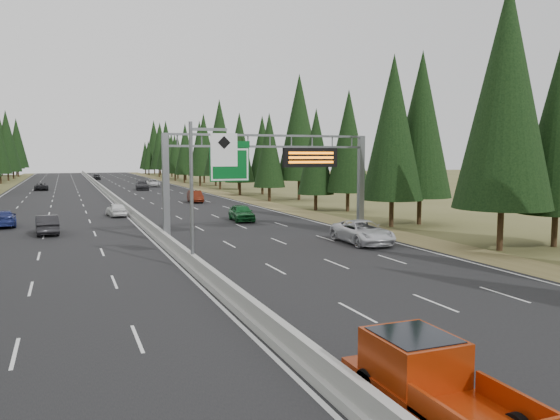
% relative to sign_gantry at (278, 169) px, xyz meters
% --- Properties ---
extents(road, '(32.00, 260.00, 0.08)m').
position_rel_sign_gantry_xyz_m(road, '(-8.92, 45.12, -5.23)').
color(road, black).
rests_on(road, ground).
extents(shoulder_right, '(3.60, 260.00, 0.06)m').
position_rel_sign_gantry_xyz_m(shoulder_right, '(8.88, 45.12, -5.24)').
color(shoulder_right, olive).
rests_on(shoulder_right, ground).
extents(median_barrier, '(0.70, 260.00, 0.85)m').
position_rel_sign_gantry_xyz_m(median_barrier, '(-8.92, 45.12, -4.85)').
color(median_barrier, gray).
rests_on(median_barrier, road).
extents(sign_gantry, '(16.75, 0.98, 7.80)m').
position_rel_sign_gantry_xyz_m(sign_gantry, '(0.00, 0.00, 0.00)').
color(sign_gantry, slate).
rests_on(sign_gantry, road).
extents(hov_sign_pole, '(2.80, 0.50, 8.00)m').
position_rel_sign_gantry_xyz_m(hov_sign_pole, '(-8.33, -9.92, -0.54)').
color(hov_sign_pole, slate).
rests_on(hov_sign_pole, road).
extents(tree_row_right, '(10.88, 240.57, 18.71)m').
position_rel_sign_gantry_xyz_m(tree_row_right, '(13.20, 33.70, 3.73)').
color(tree_row_right, black).
rests_on(tree_row_right, ground).
extents(silver_minivan, '(2.90, 5.96, 1.63)m').
position_rel_sign_gantry_xyz_m(silver_minivan, '(4.22, -5.54, -4.37)').
color(silver_minivan, silver).
rests_on(silver_minivan, road).
extents(red_pickup, '(1.98, 5.55, 1.81)m').
position_rel_sign_gantry_xyz_m(red_pickup, '(-7.42, -28.43, -4.19)').
color(red_pickup, black).
rests_on(red_pickup, road).
extents(car_ahead_green, '(2.21, 4.76, 1.58)m').
position_rel_sign_gantry_xyz_m(car_ahead_green, '(0.33, 10.48, -4.40)').
color(car_ahead_green, '#145725').
rests_on(car_ahead_green, road).
extents(car_ahead_dkred, '(2.01, 4.86, 1.56)m').
position_rel_sign_gantry_xyz_m(car_ahead_dkred, '(0.91, 32.75, -4.41)').
color(car_ahead_dkred, '#50180B').
rests_on(car_ahead_dkred, road).
extents(car_ahead_dkgrey, '(2.80, 5.83, 1.64)m').
position_rel_sign_gantry_xyz_m(car_ahead_dkgrey, '(-2.03, 63.05, -4.37)').
color(car_ahead_dkgrey, black).
rests_on(car_ahead_dkgrey, road).
extents(car_ahead_white, '(2.69, 5.51, 1.51)m').
position_rel_sign_gantry_xyz_m(car_ahead_white, '(1.36, 72.92, -4.44)').
color(car_ahead_white, silver).
rests_on(car_ahead_white, road).
extents(car_ahead_far, '(1.95, 4.73, 1.60)m').
position_rel_sign_gantry_xyz_m(car_ahead_far, '(-7.42, 110.78, -4.39)').
color(car_ahead_far, black).
rests_on(car_ahead_far, road).
extents(car_onc_near, '(1.93, 4.74, 1.53)m').
position_rel_sign_gantry_xyz_m(car_onc_near, '(-16.68, 7.74, -4.42)').
color(car_onc_near, black).
rests_on(car_onc_near, road).
extents(car_onc_blue, '(2.45, 5.12, 1.44)m').
position_rel_sign_gantry_xyz_m(car_onc_blue, '(-20.35, 14.14, -4.47)').
color(car_onc_blue, navy).
rests_on(car_onc_blue, road).
extents(car_onc_white, '(2.07, 4.26, 1.40)m').
position_rel_sign_gantry_xyz_m(car_onc_white, '(-10.42, 19.01, -4.49)').
color(car_onc_white, white).
rests_on(car_onc_white, road).
extents(car_onc_far, '(2.29, 4.92, 1.36)m').
position_rel_sign_gantry_xyz_m(car_onc_far, '(-19.16, 68.59, -4.51)').
color(car_onc_far, black).
rests_on(car_onc_far, road).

